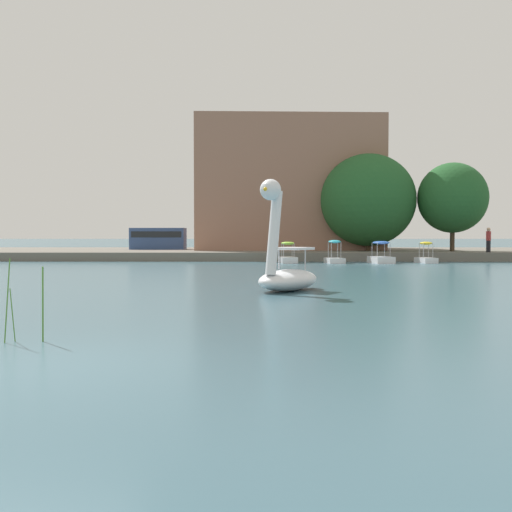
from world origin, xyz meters
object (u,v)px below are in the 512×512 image
(pedal_boat_blue, at_px, (381,256))
(person_on_path, at_px, (488,239))
(tree_willow_overhanging, at_px, (368,200))
(tree_broadleaf_left, at_px, (453,198))
(pedal_boat_lime, at_px, (288,257))
(pedal_boat_yellow, at_px, (426,257))
(parked_van, at_px, (158,238))
(swan_boat, at_px, (286,268))
(pedal_boat_cyan, at_px, (334,256))

(pedal_boat_blue, xyz_separation_m, person_on_path, (7.96, 3.25, 1.07))
(tree_willow_overhanging, relative_size, tree_broadleaf_left, 1.31)
(pedal_boat_lime, height_order, pedal_boat_yellow, pedal_boat_yellow)
(pedal_boat_lime, height_order, person_on_path, person_on_path)
(pedal_boat_blue, height_order, tree_broadleaf_left, tree_broadleaf_left)
(pedal_boat_blue, bearing_deg, pedal_boat_lime, 177.58)
(parked_van, bearing_deg, pedal_boat_lime, -48.59)
(swan_boat, relative_size, parked_van, 0.77)
(pedal_boat_lime, relative_size, pedal_boat_cyan, 1.06)
(parked_van, bearing_deg, pedal_boat_cyan, -41.81)
(tree_broadleaf_left, height_order, parked_van, tree_broadleaf_left)
(tree_willow_overhanging, height_order, person_on_path, tree_willow_overhanging)
(pedal_boat_blue, height_order, parked_van, parked_van)
(pedal_boat_lime, distance_m, pedal_boat_cyan, 2.96)
(swan_boat, bearing_deg, person_on_path, 56.97)
(swan_boat, relative_size, pedal_boat_lime, 1.72)
(pedal_boat_lime, height_order, pedal_boat_blue, pedal_boat_blue)
(pedal_boat_blue, relative_size, tree_willow_overhanging, 0.25)
(swan_boat, distance_m, person_on_path, 27.04)
(pedal_boat_lime, xyz_separation_m, parked_van, (-10.23, 11.60, 1.16))
(tree_willow_overhanging, distance_m, parked_van, 17.38)
(tree_willow_overhanging, bearing_deg, person_on_path, -27.78)
(tree_broadleaf_left, bearing_deg, pedal_boat_cyan, -146.50)
(pedal_boat_lime, xyz_separation_m, person_on_path, (13.84, 3.00, 1.12))
(swan_boat, bearing_deg, pedal_boat_blue, 70.77)
(tree_willow_overhanging, relative_size, parked_van, 2.10)
(pedal_boat_blue, bearing_deg, parked_van, 143.66)
(pedal_boat_blue, xyz_separation_m, pedal_boat_yellow, (2.94, 0.36, -0.05))
(pedal_boat_cyan, bearing_deg, pedal_boat_yellow, 2.97)
(swan_boat, xyz_separation_m, tree_willow_overhanging, (7.18, 26.64, 3.67))
(pedal_boat_yellow, distance_m, tree_broadleaf_left, 7.98)
(tree_broadleaf_left, bearing_deg, parked_van, 166.04)
(parked_van, bearing_deg, swan_boat, -73.38)
(swan_boat, distance_m, pedal_boat_blue, 20.56)
(swan_boat, bearing_deg, pedal_boat_lime, 87.38)
(swan_boat, relative_size, tree_willow_overhanging, 0.37)
(person_on_path, relative_size, parked_van, 0.38)
(pedal_boat_lime, xyz_separation_m, pedal_boat_blue, (5.87, -0.25, 0.04))
(pedal_boat_yellow, bearing_deg, pedal_boat_blue, -172.99)
(tree_broadleaf_left, distance_m, person_on_path, 4.50)
(person_on_path, bearing_deg, pedal_boat_cyan, -163.65)
(pedal_boat_cyan, xyz_separation_m, person_on_path, (10.89, 3.19, 1.09))
(pedal_boat_yellow, distance_m, tree_willow_overhanging, 8.35)
(tree_broadleaf_left, bearing_deg, pedal_boat_blue, -135.82)
(pedal_boat_lime, height_order, tree_willow_overhanging, tree_willow_overhanging)
(pedal_boat_lime, bearing_deg, pedal_boat_blue, -2.42)
(parked_van, bearing_deg, pedal_boat_yellow, -31.10)
(tree_willow_overhanging, xyz_separation_m, parked_van, (-16.51, 4.61, -2.85))
(tree_willow_overhanging, bearing_deg, tree_broadleaf_left, -9.29)
(swan_boat, distance_m, tree_broadleaf_left, 29.10)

